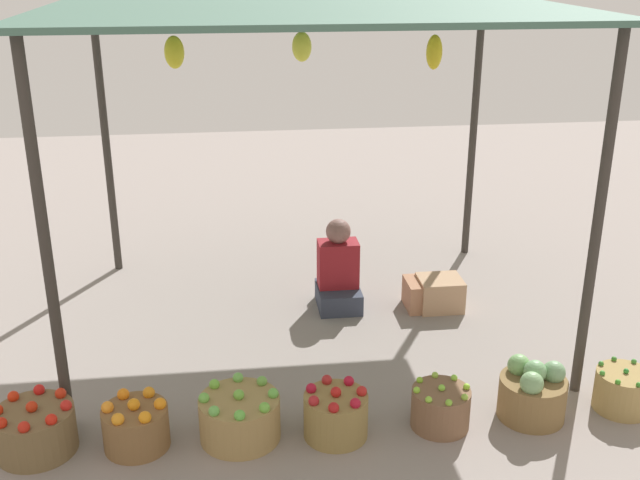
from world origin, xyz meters
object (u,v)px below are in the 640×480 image
(basket_cabbages, at_px, (533,393))
(wooden_crate_near_vendor, at_px, (429,294))
(basket_oranges, at_px, (136,426))
(basket_red_apples, at_px, (336,414))
(basket_red_tomatoes, at_px, (35,429))
(basket_green_chilies, at_px, (623,390))
(basket_limes, at_px, (440,407))
(basket_green_apples, at_px, (240,417))
(vendor_person, at_px, (338,273))
(wooden_crate_stacked_rear, at_px, (440,293))

(basket_cabbages, xyz_separation_m, wooden_crate_near_vendor, (-0.25, 1.68, -0.05))
(basket_oranges, height_order, basket_red_apples, basket_red_apples)
(basket_red_tomatoes, xyz_separation_m, basket_oranges, (0.61, -0.03, -0.00))
(basket_cabbages, distance_m, wooden_crate_near_vendor, 1.70)
(basket_green_chilies, bearing_deg, basket_red_tomatoes, 179.90)
(basket_red_apples, height_order, basket_limes, basket_red_apples)
(basket_green_apples, distance_m, basket_red_apples, 0.60)
(basket_red_tomatoes, relative_size, basket_green_apples, 0.95)
(basket_red_apples, xyz_separation_m, basket_cabbages, (1.31, 0.05, 0.02))
(basket_oranges, bearing_deg, basket_cabbages, 0.23)
(wooden_crate_near_vendor, bearing_deg, basket_green_chilies, -61.90)
(vendor_person, xyz_separation_m, basket_green_apples, (-0.89, -1.81, -0.15))
(basket_oranges, height_order, basket_cabbages, basket_cabbages)
(basket_red_tomatoes, bearing_deg, wooden_crate_near_vendor, 29.81)
(basket_limes, bearing_deg, basket_red_apples, -178.43)
(basket_oranges, relative_size, wooden_crate_stacked_rear, 1.11)
(basket_red_tomatoes, distance_m, basket_green_apples, 1.24)
(basket_red_apples, relative_size, basket_cabbages, 0.93)
(basket_oranges, distance_m, basket_limes, 1.92)
(wooden_crate_near_vendor, xyz_separation_m, wooden_crate_stacked_rear, (0.09, -0.03, 0.01))
(basket_red_tomatoes, distance_m, basket_limes, 2.53)
(basket_green_apples, xyz_separation_m, basket_green_chilies, (2.55, 0.01, -0.01))
(basket_red_tomatoes, xyz_separation_m, basket_limes, (2.53, -0.05, -0.01))
(basket_red_tomatoes, relative_size, basket_cabbages, 1.11)
(basket_oranges, xyz_separation_m, wooden_crate_near_vendor, (2.29, 1.69, -0.02))
(basket_oranges, bearing_deg, basket_green_apples, 1.21)
(basket_oranges, xyz_separation_m, basket_green_chilies, (3.18, 0.02, -0.01))
(basket_limes, xyz_separation_m, wooden_crate_stacked_rear, (0.46, 1.68, 0.00))
(basket_green_chilies, distance_m, wooden_crate_stacked_rear, 1.83)
(vendor_person, relative_size, basket_red_tomatoes, 1.61)
(wooden_crate_stacked_rear, bearing_deg, basket_green_apples, -136.52)
(basket_red_apples, distance_m, wooden_crate_stacked_rear, 2.05)
(basket_oranges, height_order, basket_green_apples, basket_green_apples)
(basket_red_apples, relative_size, wooden_crate_near_vendor, 1.01)
(basket_oranges, bearing_deg, vendor_person, 50.04)
(wooden_crate_near_vendor, distance_m, wooden_crate_stacked_rear, 0.09)
(basket_green_chilies, bearing_deg, basket_green_apples, -179.76)
(vendor_person, xyz_separation_m, basket_green_chilies, (1.66, -1.79, -0.16))
(basket_green_apples, height_order, basket_cabbages, basket_cabbages)
(basket_red_apples, height_order, wooden_crate_near_vendor, basket_red_apples)
(basket_oranges, relative_size, basket_limes, 1.07)
(vendor_person, xyz_separation_m, wooden_crate_stacked_rear, (0.85, -0.15, -0.16))
(basket_red_tomatoes, relative_size, basket_red_apples, 1.19)
(basket_red_tomatoes, height_order, wooden_crate_stacked_rear, basket_red_tomatoes)
(basket_red_apples, xyz_separation_m, basket_green_chilies, (1.95, 0.06, -0.01))
(vendor_person, bearing_deg, basket_green_chilies, -47.24)
(basket_oranges, height_order, wooden_crate_stacked_rear, basket_oranges)
(basket_green_apples, height_order, wooden_crate_stacked_rear, basket_green_apples)
(vendor_person, xyz_separation_m, basket_red_tomatoes, (-2.13, -1.79, -0.15))
(basket_green_apples, bearing_deg, basket_cabbages, -0.10)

